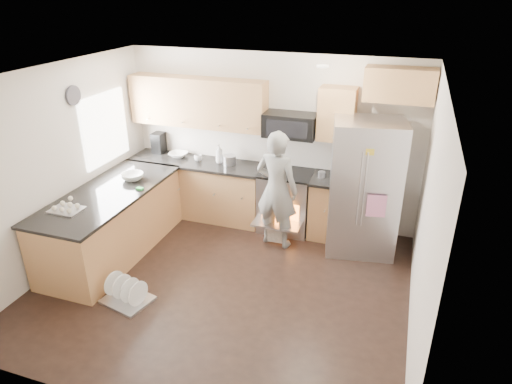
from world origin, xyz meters
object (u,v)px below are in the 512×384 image
(stove_range, at_px, (286,188))
(person, at_px, (277,190))
(dish_rack, at_px, (127,295))
(refrigerator, at_px, (364,188))

(stove_range, bearing_deg, person, -91.29)
(stove_range, relative_size, dish_rack, 2.85)
(refrigerator, bearing_deg, person, -177.88)
(stove_range, height_order, refrigerator, refrigerator)
(person, relative_size, dish_rack, 2.72)
(person, bearing_deg, dish_rack, 64.89)
(refrigerator, bearing_deg, dish_rack, -149.24)
(person, bearing_deg, stove_range, -81.63)
(stove_range, xyz_separation_m, dish_rack, (-1.31, -2.36, -0.59))
(refrigerator, xyz_separation_m, dish_rack, (-2.46, -2.12, -0.85))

